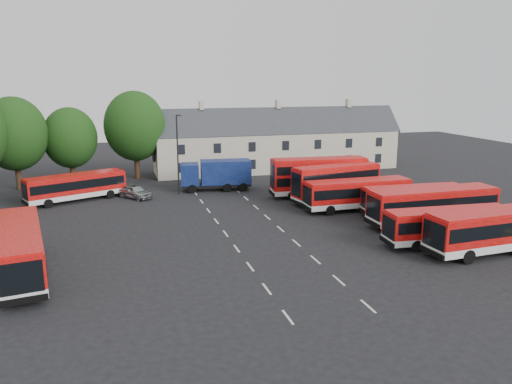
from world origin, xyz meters
TOP-DOWN VIEW (x-y plane):
  - ground at (0.00, 0.00)m, footprint 140.00×140.00m
  - lane_markings at (2.50, 2.00)m, footprint 5.15×33.80m
  - terrace_houses at (14.00, 30.00)m, footprint 35.70×7.13m
  - bus_row_a at (18.98, -8.35)m, footprint 12.12×3.46m
  - bus_row_b at (16.50, -5.71)m, footprint 10.55×3.04m
  - bus_row_c at (18.58, -0.65)m, footprint 12.06×2.84m
  - bus_row_d at (18.98, 2.89)m, footprint 10.28×3.01m
  - bus_row_e at (14.59, 6.13)m, footprint 11.00×2.66m
  - bus_dd_south at (13.83, 9.66)m, footprint 10.10×3.85m
  - bus_dd_north at (13.12, 12.66)m, footprint 10.87×3.34m
  - bus_west at (-15.28, -3.28)m, footprint 4.64×12.26m
  - bus_north at (-13.03, 17.92)m, footprint 10.57×6.33m
  - box_truck at (2.77, 19.02)m, footprint 8.46×3.52m
  - silver_car at (-6.86, 17.56)m, footprint 4.12×4.53m
  - lamppost at (-1.88, 18.13)m, footprint 0.63×0.39m

SIDE VIEW (x-z plane):
  - ground at x=0.00m, z-range 0.00..0.00m
  - lane_markings at x=2.50m, z-range 0.00..0.01m
  - silver_car at x=-6.86m, z-range 0.00..1.50m
  - bus_row_d at x=18.98m, z-range 0.29..3.16m
  - bus_row_b at x=16.50m, z-range 0.30..3.24m
  - bus_north at x=-13.03m, z-range 0.30..3.26m
  - bus_row_e at x=14.59m, z-range 0.31..3.42m
  - box_truck at x=2.77m, z-range 0.22..3.81m
  - bus_west at x=-15.28m, z-range 0.34..3.73m
  - bus_row_a at x=18.98m, z-range 0.34..3.73m
  - bus_row_c at x=18.58m, z-range 0.34..3.75m
  - bus_dd_south at x=13.83m, z-range 0.28..4.32m
  - bus_dd_north at x=13.12m, z-range 0.31..4.70m
  - terrace_houses at x=14.00m, z-range -1.17..8.89m
  - lamppost at x=-1.88m, z-range 0.31..9.40m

